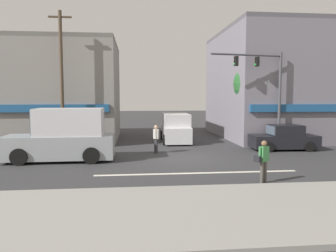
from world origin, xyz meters
name	(u,v)px	position (x,y,z in m)	size (l,w,h in m)	color
ground_plane	(185,158)	(0.00, 0.00, 0.00)	(120.00, 120.00, 0.00)	#333335
lane_marking_stripe	(197,173)	(0.00, -3.50, 0.00)	(9.00, 0.24, 0.01)	silver
sidewalk_curb	(231,211)	(0.00, -8.50, 0.08)	(40.00, 5.00, 0.16)	gray
building_left_block	(33,92)	(-10.52, 8.96, 3.75)	(12.90, 8.95, 7.51)	gray
building_right_corner	(299,84)	(11.18, 9.10, 4.38)	(13.48, 11.77, 8.77)	slate
street_tree	(258,84)	(5.95, 5.02, 4.24)	(3.39, 3.39, 5.96)	#4C3823
utility_pole_near_left	(62,79)	(-7.23, 3.71, 4.47)	(1.40, 0.22, 8.63)	brown
utility_pole_far_right	(285,88)	(8.77, 6.76, 4.03)	(1.40, 0.22, 7.76)	brown
traffic_light_mast	(267,84)	(5.69, 2.84, 4.18)	(4.85, 0.87, 6.20)	#47474C
van_waiting_far	(176,129)	(0.30, 6.44, 1.01)	(2.12, 4.64, 2.11)	silver
box_truck_crossing_center	(63,137)	(-6.44, 0.00, 1.25)	(5.61, 2.26, 2.75)	#999EA3
sedan_crossing_rightbound	(284,139)	(6.67, 2.22, 0.71)	(4.15, 1.98, 1.58)	black
pedestrian_foreground_with_bag	(263,159)	(2.21, -5.39, 0.95)	(0.68, 0.45, 1.67)	#4C4742
pedestrian_mid_crossing	(156,137)	(-1.47, 1.84, 0.95)	(0.33, 0.54, 1.67)	#333338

